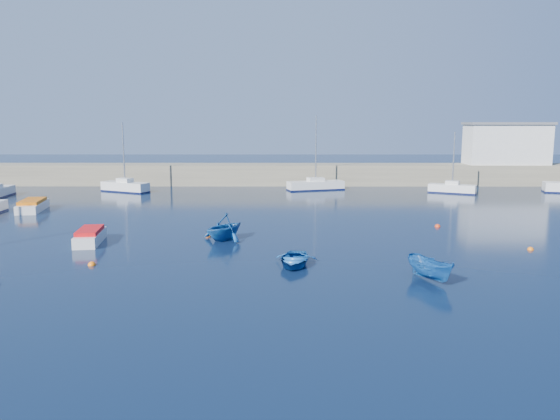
{
  "coord_description": "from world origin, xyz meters",
  "views": [
    {
      "loc": [
        1.45,
        -23.66,
        8.03
      ],
      "look_at": [
        1.33,
        15.74,
        1.6
      ],
      "focal_mm": 35.0,
      "sensor_mm": 36.0,
      "label": 1
    }
  ],
  "objects_px": {
    "motorboat_1": "(90,236)",
    "dinghy_right": "(431,269)",
    "sailboat_7": "(452,188)",
    "harbor_office": "(507,145)",
    "dinghy_center": "(294,260)",
    "motorboat_2": "(33,205)",
    "sailboat_5": "(125,186)",
    "sailboat_6": "(316,185)",
    "dinghy_left": "(224,227)"
  },
  "relations": [
    {
      "from": "sailboat_5",
      "to": "dinghy_left",
      "type": "xyz_separation_m",
      "value": [
        14.09,
        -25.77,
        0.29
      ]
    },
    {
      "from": "sailboat_5",
      "to": "dinghy_left",
      "type": "relative_size",
      "value": 2.27
    },
    {
      "from": "dinghy_center",
      "to": "motorboat_1",
      "type": "bearing_deg",
      "value": 165.2
    },
    {
      "from": "sailboat_6",
      "to": "dinghy_right",
      "type": "relative_size",
      "value": 2.74
    },
    {
      "from": "dinghy_center",
      "to": "motorboat_2",
      "type": "bearing_deg",
      "value": 149.05
    },
    {
      "from": "dinghy_center",
      "to": "dinghy_left",
      "type": "distance_m",
      "value": 8.15
    },
    {
      "from": "motorboat_1",
      "to": "sailboat_7",
      "type": "bearing_deg",
      "value": 31.32
    },
    {
      "from": "sailboat_7",
      "to": "motorboat_1",
      "type": "xyz_separation_m",
      "value": [
        -32.0,
        -25.61,
        -0.09
      ]
    },
    {
      "from": "motorboat_1",
      "to": "dinghy_right",
      "type": "bearing_deg",
      "value": -30.33
    },
    {
      "from": "motorboat_1",
      "to": "dinghy_left",
      "type": "xyz_separation_m",
      "value": [
        8.84,
        0.98,
        0.45
      ]
    },
    {
      "from": "harbor_office",
      "to": "sailboat_6",
      "type": "distance_m",
      "value": 25.58
    },
    {
      "from": "motorboat_2",
      "to": "dinghy_left",
      "type": "relative_size",
      "value": 1.51
    },
    {
      "from": "harbor_office",
      "to": "dinghy_center",
      "type": "xyz_separation_m",
      "value": [
        -27.86,
        -39.9,
        -4.75
      ]
    },
    {
      "from": "harbor_office",
      "to": "sailboat_5",
      "type": "xyz_separation_m",
      "value": [
        -46.56,
        -7.44,
        -4.47
      ]
    },
    {
      "from": "dinghy_center",
      "to": "sailboat_6",
      "type": "bearing_deg",
      "value": 92.68
    },
    {
      "from": "sailboat_7",
      "to": "dinghy_center",
      "type": "relative_size",
      "value": 2.02
    },
    {
      "from": "dinghy_center",
      "to": "dinghy_right",
      "type": "relative_size",
      "value": 1.07
    },
    {
      "from": "harbor_office",
      "to": "motorboat_1",
      "type": "bearing_deg",
      "value": -140.4
    },
    {
      "from": "sailboat_7",
      "to": "motorboat_2",
      "type": "bearing_deg",
      "value": 132.98
    },
    {
      "from": "motorboat_1",
      "to": "dinghy_right",
      "type": "height_order",
      "value": "dinghy_right"
    },
    {
      "from": "harbor_office",
      "to": "dinghy_left",
      "type": "xyz_separation_m",
      "value": [
        -32.48,
        -33.2,
        -4.19
      ]
    },
    {
      "from": "motorboat_2",
      "to": "dinghy_left",
      "type": "bearing_deg",
      "value": -43.32
    },
    {
      "from": "sailboat_5",
      "to": "sailboat_6",
      "type": "relative_size",
      "value": 0.91
    },
    {
      "from": "sailboat_7",
      "to": "motorboat_2",
      "type": "distance_m",
      "value": 43.61
    },
    {
      "from": "sailboat_5",
      "to": "dinghy_right",
      "type": "height_order",
      "value": "sailboat_5"
    },
    {
      "from": "sailboat_5",
      "to": "sailboat_6",
      "type": "height_order",
      "value": "sailboat_6"
    },
    {
      "from": "sailboat_7",
      "to": "dinghy_center",
      "type": "distance_m",
      "value": 36.4
    },
    {
      "from": "sailboat_6",
      "to": "motorboat_1",
      "type": "distance_m",
      "value": 33.1
    },
    {
      "from": "sailboat_5",
      "to": "dinghy_right",
      "type": "bearing_deg",
      "value": -117.99
    },
    {
      "from": "dinghy_right",
      "to": "motorboat_2",
      "type": "bearing_deg",
      "value": 118.74
    },
    {
      "from": "sailboat_7",
      "to": "dinghy_right",
      "type": "xyz_separation_m",
      "value": [
        -11.66,
        -34.23,
        0.05
      ]
    },
    {
      "from": "motorboat_2",
      "to": "dinghy_center",
      "type": "xyz_separation_m",
      "value": [
        23.29,
        -18.97,
        -0.13
      ]
    },
    {
      "from": "harbor_office",
      "to": "motorboat_1",
      "type": "relative_size",
      "value": 2.38
    },
    {
      "from": "dinghy_left",
      "to": "motorboat_2",
      "type": "bearing_deg",
      "value": -177.95
    },
    {
      "from": "sailboat_6",
      "to": "dinghy_left",
      "type": "height_order",
      "value": "sailboat_6"
    },
    {
      "from": "harbor_office",
      "to": "dinghy_center",
      "type": "height_order",
      "value": "harbor_office"
    },
    {
      "from": "harbor_office",
      "to": "motorboat_2",
      "type": "xyz_separation_m",
      "value": [
        -51.15,
        -20.93,
        -4.61
      ]
    },
    {
      "from": "harbor_office",
      "to": "sailboat_5",
      "type": "relative_size",
      "value": 1.27
    },
    {
      "from": "harbor_office",
      "to": "sailboat_7",
      "type": "relative_size",
      "value": 1.45
    },
    {
      "from": "harbor_office",
      "to": "sailboat_7",
      "type": "bearing_deg",
      "value": -137.39
    },
    {
      "from": "sailboat_6",
      "to": "dinghy_right",
      "type": "bearing_deg",
      "value": 168.45
    },
    {
      "from": "dinghy_center",
      "to": "dinghy_left",
      "type": "xyz_separation_m",
      "value": [
        -4.62,
        6.7,
        0.56
      ]
    },
    {
      "from": "dinghy_center",
      "to": "dinghy_right",
      "type": "distance_m",
      "value": 7.47
    },
    {
      "from": "sailboat_5",
      "to": "sailboat_7",
      "type": "distance_m",
      "value": 37.26
    },
    {
      "from": "sailboat_7",
      "to": "dinghy_right",
      "type": "distance_m",
      "value": 36.16
    },
    {
      "from": "harbor_office",
      "to": "motorboat_2",
      "type": "bearing_deg",
      "value": -157.75
    },
    {
      "from": "dinghy_right",
      "to": "sailboat_7",
      "type": "bearing_deg",
      "value": 45.88
    },
    {
      "from": "dinghy_center",
      "to": "dinghy_right",
      "type": "bearing_deg",
      "value": -14.68
    },
    {
      "from": "sailboat_7",
      "to": "dinghy_left",
      "type": "height_order",
      "value": "sailboat_7"
    },
    {
      "from": "sailboat_6",
      "to": "motorboat_1",
      "type": "xyz_separation_m",
      "value": [
        -16.78,
        -28.53,
        -0.11
      ]
    }
  ]
}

